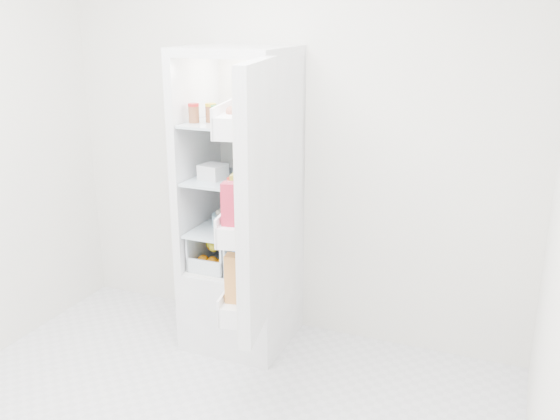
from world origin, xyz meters
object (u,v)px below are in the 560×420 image
at_px(mushroom_bowl, 225,220).
at_px(fridge_door, 253,205).
at_px(red_cabbage, 269,210).
at_px(refrigerator, 244,237).

height_order(mushroom_bowl, fridge_door, fridge_door).
bearing_deg(red_cabbage, fridge_door, -73.13).
height_order(refrigerator, red_cabbage, refrigerator).
xyz_separation_m(red_cabbage, mushroom_bowl, (-0.24, -0.12, -0.06)).
bearing_deg(red_cabbage, mushroom_bowl, -153.87).
height_order(refrigerator, fridge_door, refrigerator).
bearing_deg(fridge_door, mushroom_bowl, 27.80).
relative_size(red_cabbage, mushroom_bowl, 1.20).
distance_m(red_cabbage, mushroom_bowl, 0.28).
distance_m(refrigerator, fridge_door, 0.84).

